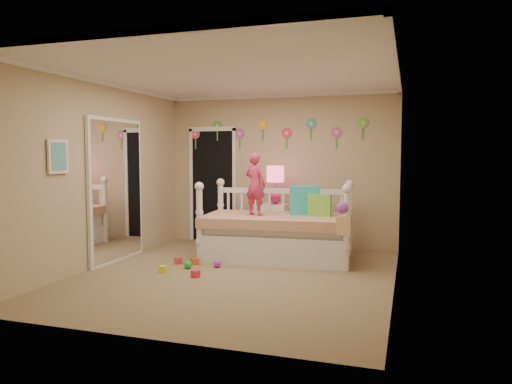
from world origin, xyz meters
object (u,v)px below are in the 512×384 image
(child, at_px, (255,184))
(nightstand, at_px, (275,227))
(table_lamp, at_px, (275,179))
(daybed, at_px, (277,220))

(child, height_order, nightstand, child)
(nightstand, height_order, table_lamp, table_lamp)
(child, bearing_deg, daybed, -144.57)
(table_lamp, bearing_deg, child, -95.76)
(daybed, xyz_separation_m, nightstand, (-0.23, 0.72, -0.22))
(child, distance_m, table_lamp, 0.83)
(child, xyz_separation_m, nightstand, (0.08, 0.82, -0.75))
(daybed, xyz_separation_m, child, (-0.31, -0.10, 0.53))
(nightstand, relative_size, table_lamp, 1.21)
(nightstand, distance_m, table_lamp, 0.80)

